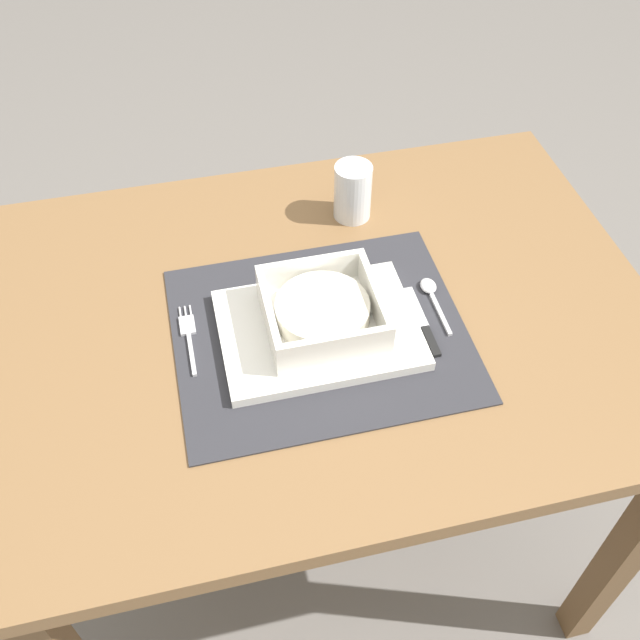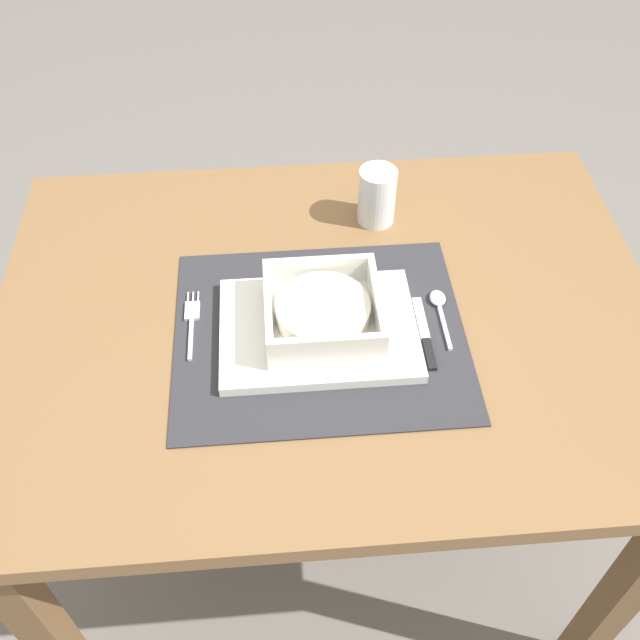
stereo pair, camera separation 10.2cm
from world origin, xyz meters
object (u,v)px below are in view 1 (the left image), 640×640
object	(u,v)px
butter_knife	(424,325)
drinking_glass	(353,194)
spoon	(431,292)
dining_table	(324,354)
porridge_bowl	(322,313)
bread_knife	(406,326)
fork	(189,334)

from	to	relation	value
butter_knife	drinking_glass	bearing A→B (deg)	98.95
spoon	butter_knife	world-z (taller)	spoon
dining_table	spoon	size ratio (longest dim) A/B	8.67
dining_table	drinking_glass	bearing A→B (deg)	64.62
dining_table	drinking_glass	xyz separation A→B (m)	(0.10, 0.21, 0.14)
dining_table	porridge_bowl	size ratio (longest dim) A/B	6.14
spoon	bread_knife	xyz separation A→B (m)	(-0.06, -0.06, -0.00)
fork	drinking_glass	distance (m)	0.37
spoon	butter_knife	bearing A→B (deg)	-116.60
dining_table	bread_knife	distance (m)	0.16
porridge_bowl	spoon	distance (m)	0.18
porridge_bowl	bread_knife	xyz separation A→B (m)	(0.12, -0.02, -0.04)
porridge_bowl	butter_knife	distance (m)	0.15
butter_knife	drinking_glass	world-z (taller)	drinking_glass
drinking_glass	dining_table	bearing A→B (deg)	-115.38
porridge_bowl	drinking_glass	bearing A→B (deg)	65.91
dining_table	butter_knife	world-z (taller)	butter_knife
dining_table	bread_knife	world-z (taller)	bread_knife
drinking_glass	bread_knife	bearing A→B (deg)	-87.69
spoon	bread_knife	distance (m)	0.08
porridge_bowl	drinking_glass	xyz separation A→B (m)	(0.11, 0.24, 0.00)
porridge_bowl	spoon	world-z (taller)	porridge_bowl
dining_table	drinking_glass	distance (m)	0.27
fork	butter_knife	xyz separation A→B (m)	(0.34, -0.06, 0.00)
porridge_bowl	drinking_glass	distance (m)	0.27
dining_table	butter_knife	xyz separation A→B (m)	(0.13, -0.07, 0.11)
dining_table	fork	bearing A→B (deg)	-179.28
dining_table	butter_knife	distance (m)	0.18
fork	butter_knife	size ratio (longest dim) A/B	0.97
porridge_bowl	dining_table	bearing A→B (deg)	73.33
drinking_glass	porridge_bowl	bearing A→B (deg)	-114.09
butter_knife	drinking_glass	size ratio (longest dim) A/B	1.40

